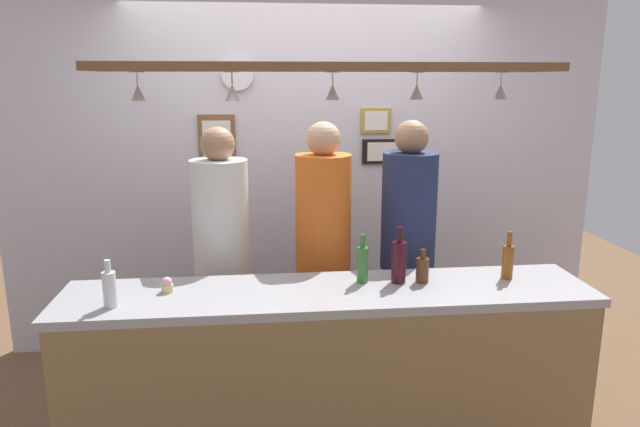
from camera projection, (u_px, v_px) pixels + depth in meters
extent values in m
plane|color=brown|center=(322.00, 417.00, 3.47)|extent=(8.00, 8.00, 0.00)
cube|color=silver|center=(306.00, 175.00, 4.24)|extent=(4.40, 0.06, 2.60)
cube|color=#99999E|center=(329.00, 294.00, 2.92)|extent=(2.70, 0.55, 0.04)
cube|color=olive|center=(335.00, 405.00, 2.78)|extent=(2.65, 0.04, 0.91)
cube|color=brown|center=(329.00, 67.00, 2.71)|extent=(2.20, 0.36, 0.04)
cylinder|color=silver|center=(137.00, 72.00, 2.65)|extent=(0.06, 0.06, 0.00)
cylinder|color=silver|center=(137.00, 78.00, 2.66)|extent=(0.01, 0.01, 0.06)
cone|color=silver|center=(138.00, 93.00, 2.67)|extent=(0.07, 0.07, 0.08)
cylinder|color=silver|center=(232.00, 72.00, 2.61)|extent=(0.06, 0.06, 0.00)
cylinder|color=silver|center=(232.00, 78.00, 2.62)|extent=(0.01, 0.01, 0.06)
cone|color=silver|center=(232.00, 93.00, 2.63)|extent=(0.07, 0.07, 0.08)
cylinder|color=silver|center=(333.00, 72.00, 2.73)|extent=(0.06, 0.06, 0.00)
cylinder|color=silver|center=(333.00, 78.00, 2.74)|extent=(0.01, 0.01, 0.06)
cone|color=silver|center=(333.00, 92.00, 2.75)|extent=(0.07, 0.07, 0.08)
cylinder|color=silver|center=(417.00, 72.00, 2.80)|extent=(0.06, 0.06, 0.00)
cylinder|color=silver|center=(417.00, 78.00, 2.81)|extent=(0.01, 0.01, 0.06)
cone|color=silver|center=(417.00, 92.00, 2.82)|extent=(0.07, 0.07, 0.08)
cylinder|color=silver|center=(502.00, 73.00, 2.84)|extent=(0.06, 0.06, 0.00)
cylinder|color=silver|center=(501.00, 78.00, 2.85)|extent=(0.01, 0.01, 0.06)
cone|color=silver|center=(500.00, 92.00, 2.86)|extent=(0.07, 0.07, 0.08)
cube|color=#2D334C|center=(225.00, 337.00, 3.61)|extent=(0.17, 0.18, 0.82)
cylinder|color=white|center=(221.00, 219.00, 3.44)|extent=(0.34, 0.34, 0.71)
sphere|color=#9E7556|center=(218.00, 144.00, 3.33)|extent=(0.20, 0.20, 0.20)
cube|color=#2D334C|center=(323.00, 332.00, 3.67)|extent=(0.17, 0.18, 0.83)
cylinder|color=orange|center=(323.00, 214.00, 3.50)|extent=(0.34, 0.34, 0.72)
sphere|color=tan|center=(323.00, 139.00, 3.39)|extent=(0.21, 0.21, 0.21)
cube|color=#2D334C|center=(405.00, 328.00, 3.73)|extent=(0.17, 0.18, 0.83)
cylinder|color=navy|center=(409.00, 211.00, 3.55)|extent=(0.34, 0.34, 0.73)
sphere|color=#9E7556|center=(412.00, 137.00, 3.44)|extent=(0.21, 0.21, 0.21)
cylinder|color=#336B2D|center=(362.00, 265.00, 3.00)|extent=(0.06, 0.06, 0.19)
cylinder|color=#336B2D|center=(363.00, 241.00, 2.97)|extent=(0.03, 0.03, 0.07)
cylinder|color=#380F19|center=(399.00, 262.00, 2.99)|extent=(0.08, 0.08, 0.22)
cylinder|color=#380F19|center=(400.00, 235.00, 2.96)|extent=(0.03, 0.03, 0.08)
cylinder|color=#512D14|center=(422.00, 270.00, 3.01)|extent=(0.07, 0.07, 0.13)
cylinder|color=#512D14|center=(423.00, 254.00, 2.99)|extent=(0.03, 0.03, 0.05)
cylinder|color=brown|center=(508.00, 262.00, 3.06)|extent=(0.06, 0.06, 0.18)
cylinder|color=brown|center=(509.00, 239.00, 3.03)|extent=(0.03, 0.03, 0.08)
cylinder|color=silver|center=(110.00, 290.00, 2.68)|extent=(0.06, 0.06, 0.17)
cylinder|color=silver|center=(108.00, 266.00, 2.65)|extent=(0.03, 0.03, 0.06)
cylinder|color=beige|center=(167.00, 288.00, 2.88)|extent=(0.06, 0.06, 0.04)
sphere|color=pink|center=(167.00, 282.00, 2.87)|extent=(0.05, 0.05, 0.05)
cube|color=brown|center=(217.00, 139.00, 4.07)|extent=(0.26, 0.02, 0.34)
cube|color=white|center=(217.00, 139.00, 4.06)|extent=(0.20, 0.01, 0.26)
cube|color=#B29338|center=(376.00, 121.00, 4.16)|extent=(0.22, 0.02, 0.18)
cube|color=white|center=(376.00, 121.00, 4.15)|extent=(0.17, 0.01, 0.14)
cube|color=black|center=(382.00, 151.00, 4.22)|extent=(0.30, 0.02, 0.18)
cube|color=white|center=(383.00, 152.00, 4.20)|extent=(0.23, 0.01, 0.14)
cylinder|color=white|center=(237.00, 75.00, 3.98)|extent=(0.22, 0.03, 0.22)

